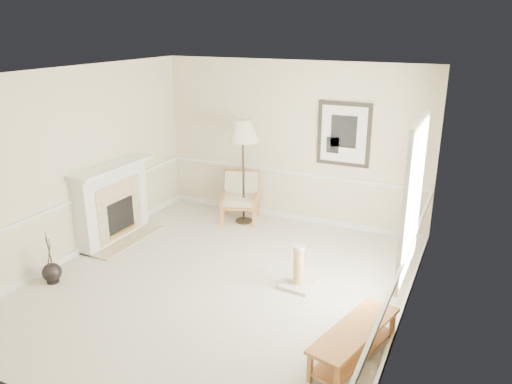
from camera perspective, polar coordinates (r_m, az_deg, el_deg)
ground at (r=7.20m, az=-4.20°, el=-10.30°), size 5.50×5.50×0.00m
room at (r=6.50m, az=-3.20°, el=4.25°), size 5.04×5.54×2.92m
fireplace at (r=8.65m, az=-16.00°, el=-1.23°), size 0.64×1.64×1.31m
floor_vase at (r=7.69m, az=-22.29°, el=-8.55°), size 0.27×0.27×0.79m
armchair at (r=9.26m, az=-1.80°, el=-0.26°), size 0.87×0.90×0.89m
floor_lamp at (r=8.77m, az=-1.49°, el=6.71°), size 0.73×0.73×1.90m
bench at (r=5.72m, az=11.18°, el=-16.10°), size 0.74×1.42×0.39m
scratching_post at (r=7.02m, az=4.84°, el=-9.32°), size 0.47×0.47×0.62m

